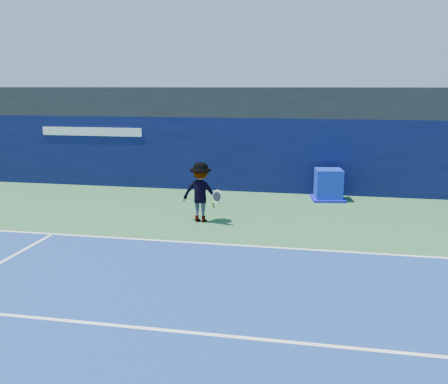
{
  "coord_description": "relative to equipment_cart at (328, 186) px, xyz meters",
  "views": [
    {
      "loc": [
        2.63,
        -9.81,
        4.28
      ],
      "look_at": [
        -0.31,
        5.2,
        1.0
      ],
      "focal_mm": 40.0,
      "sensor_mm": 36.0,
      "label": 1
    }
  ],
  "objects": [
    {
      "name": "stadium_band",
      "position": [
        -2.96,
        2.29,
        3.07
      ],
      "size": [
        36.0,
        3.0,
        1.2
      ],
      "primitive_type": "cube",
      "color": "black",
      "rests_on": "back_wall_assembly"
    },
    {
      "name": "service_line",
      "position": [
        -2.96,
        -11.21,
        -0.53
      ],
      "size": [
        24.0,
        0.1,
        0.01
      ],
      "primitive_type": "cube",
      "color": "white",
      "rests_on": "ground"
    },
    {
      "name": "tennis_player",
      "position": [
        -4.03,
        -3.96,
        0.42
      ],
      "size": [
        1.41,
        0.81,
        1.91
      ],
      "color": "silver",
      "rests_on": "ground"
    },
    {
      "name": "tennis_ball",
      "position": [
        -3.56,
        -4.39,
        0.22
      ],
      "size": [
        0.06,
        0.06,
        0.06
      ],
      "color": "#AEDA18",
      "rests_on": "ground"
    },
    {
      "name": "baseline",
      "position": [
        -2.96,
        -6.21,
        -0.53
      ],
      "size": [
        24.0,
        0.1,
        0.01
      ],
      "primitive_type": "cube",
      "color": "white",
      "rests_on": "ground"
    },
    {
      "name": "back_wall_assembly",
      "position": [
        -2.96,
        1.29,
        0.97
      ],
      "size": [
        36.0,
        1.03,
        3.0
      ],
      "color": "#0A0E38",
      "rests_on": "ground"
    },
    {
      "name": "equipment_cart",
      "position": [
        0.0,
        0.0,
        0.0
      ],
      "size": [
        1.39,
        1.39,
        1.17
      ],
      "color": "#0C1EAF",
      "rests_on": "ground"
    },
    {
      "name": "ground",
      "position": [
        -2.96,
        -9.21,
        -0.53
      ],
      "size": [
        80.0,
        80.0,
        0.0
      ],
      "primitive_type": "plane",
      "color": "#2A5E33",
      "rests_on": "ground"
    }
  ]
}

